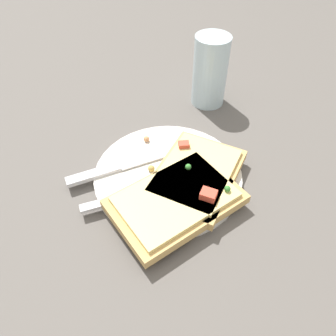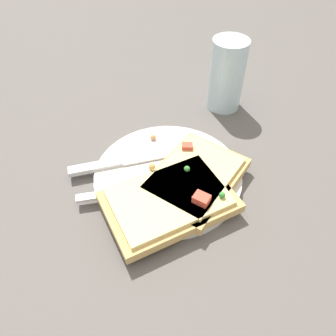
% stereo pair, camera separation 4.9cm
% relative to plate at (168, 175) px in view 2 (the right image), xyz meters
% --- Properties ---
extents(ground_plane, '(4.00, 4.00, 0.00)m').
position_rel_plate_xyz_m(ground_plane, '(0.00, 0.00, -0.01)').
color(ground_plane, '#56514C').
extents(plate, '(0.22, 0.22, 0.01)m').
position_rel_plate_xyz_m(plate, '(0.00, 0.00, 0.00)').
color(plate, silver).
rests_on(plate, ground).
extents(fork, '(0.14, 0.18, 0.01)m').
position_rel_plate_xyz_m(fork, '(-0.01, 0.03, 0.01)').
color(fork, silver).
rests_on(fork, plate).
extents(knife, '(0.13, 0.19, 0.01)m').
position_rel_plate_xyz_m(knife, '(0.06, 0.02, 0.01)').
color(knife, silver).
rests_on(knife, plate).
extents(pizza_slice_main, '(0.13, 0.16, 0.03)m').
position_rel_plate_xyz_m(pizza_slice_main, '(-0.04, -0.01, 0.02)').
color(pizza_slice_main, tan).
rests_on(pizza_slice_main, plate).
extents(pizza_slice_corner, '(0.17, 0.20, 0.03)m').
position_rel_plate_xyz_m(pizza_slice_corner, '(-0.04, 0.04, 0.02)').
color(pizza_slice_corner, tan).
rests_on(pizza_slice_corner, plate).
extents(crumb_scatter, '(0.13, 0.12, 0.01)m').
position_rel_plate_xyz_m(crumb_scatter, '(-0.00, 0.03, 0.01)').
color(crumb_scatter, tan).
rests_on(crumb_scatter, plate).
extents(drinking_glass, '(0.06, 0.06, 0.13)m').
position_rel_plate_xyz_m(drinking_glass, '(0.05, -0.21, 0.06)').
color(drinking_glass, silver).
rests_on(drinking_glass, ground).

